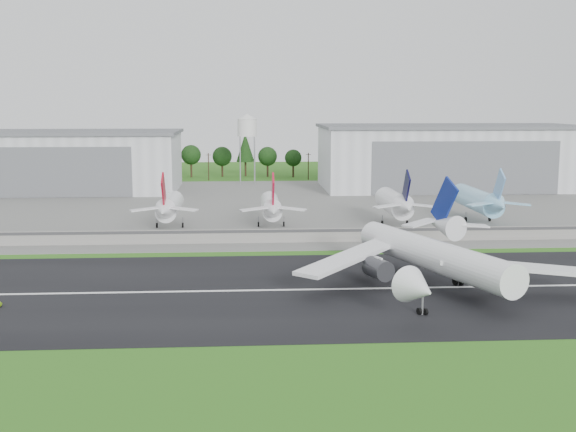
{
  "coord_description": "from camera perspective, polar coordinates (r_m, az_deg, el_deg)",
  "views": [
    {
      "loc": [
        -6.79,
        -117.36,
        33.79
      ],
      "look_at": [
        3.02,
        40.0,
        9.0
      ],
      "focal_mm": 45.0,
      "sensor_mm": 36.0,
      "label": 1
    }
  ],
  "objects": [
    {
      "name": "parked_jet_red_a",
      "position": [
        196.91,
        -9.4,
        0.73
      ],
      "size": [
        7.36,
        31.29,
        16.61
      ],
      "color": "white",
      "rests_on": "ground"
    },
    {
      "name": "ground",
      "position": [
        122.32,
        -0.25,
        -7.1
      ],
      "size": [
        600.0,
        600.0,
        0.0
      ],
      "primitive_type": "plane",
      "color": "#2D5B15",
      "rests_on": "ground"
    },
    {
      "name": "apron",
      "position": [
        239.84,
        -1.91,
        0.84
      ],
      "size": [
        320.0,
        150.0,
        0.1
      ],
      "primitive_type": "cube",
      "color": "slate",
      "rests_on": "ground"
    },
    {
      "name": "blast_fence",
      "position": [
        175.42,
        -1.29,
        -1.57
      ],
      "size": [
        240.0,
        0.61,
        3.5
      ],
      "color": "gray",
      "rests_on": "ground"
    },
    {
      "name": "main_airliner",
      "position": [
        134.67,
        11.36,
        -3.63
      ],
      "size": [
        53.94,
        57.52,
        18.17
      ],
      "rotation": [
        0.0,
        0.0,
        3.49
      ],
      "color": "white",
      "rests_on": "runway"
    },
    {
      "name": "parked_jet_navy",
      "position": [
        200.31,
        8.55,
        0.98
      ],
      "size": [
        7.36,
        31.29,
        16.92
      ],
      "color": "white",
      "rests_on": "ground"
    },
    {
      "name": "parked_jet_red_b",
      "position": [
        196.01,
        -1.33,
        0.76
      ],
      "size": [
        7.36,
        31.29,
        16.42
      ],
      "color": "white",
      "rests_on": "ground"
    },
    {
      "name": "utility_poles",
      "position": [
        319.23,
        -2.33,
        2.85
      ],
      "size": [
        230.0,
        3.0,
        12.0
      ],
      "primitive_type": null,
      "color": "black",
      "rests_on": "ground"
    },
    {
      "name": "treeline",
      "position": [
        334.14,
        -2.39,
        3.12
      ],
      "size": [
        320.0,
        16.0,
        22.0
      ],
      "primitive_type": null,
      "color": "black",
      "rests_on": "ground"
    },
    {
      "name": "hangar_west",
      "position": [
        292.46,
        -18.1,
        4.15
      ],
      "size": [
        97.0,
        44.0,
        23.2
      ],
      "color": "silver",
      "rests_on": "ground"
    },
    {
      "name": "runway",
      "position": [
        131.93,
        -0.5,
        -5.88
      ],
      "size": [
        320.0,
        60.0,
        0.1
      ],
      "primitive_type": "cube",
      "color": "black",
      "rests_on": "ground"
    },
    {
      "name": "parked_jet_skyblue",
      "position": [
        211.74,
        14.94,
        1.19
      ],
      "size": [
        7.36,
        37.29,
        16.92
      ],
      "color": "#8ACAEE",
      "rests_on": "ground"
    },
    {
      "name": "runway_centerline",
      "position": [
        131.91,
        -0.5,
        -5.86
      ],
      "size": [
        220.0,
        1.0,
        0.02
      ],
      "primitive_type": "cube",
      "color": "white",
      "rests_on": "runway"
    },
    {
      "name": "hangar_east",
      "position": [
        294.65,
        12.6,
        4.6
      ],
      "size": [
        102.0,
        47.0,
        25.2
      ],
      "color": "silver",
      "rests_on": "ground"
    },
    {
      "name": "water_tower",
      "position": [
        302.51,
        -3.25,
        7.17
      ],
      "size": [
        8.4,
        8.4,
        29.4
      ],
      "color": "#99999E",
      "rests_on": "ground"
    }
  ]
}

